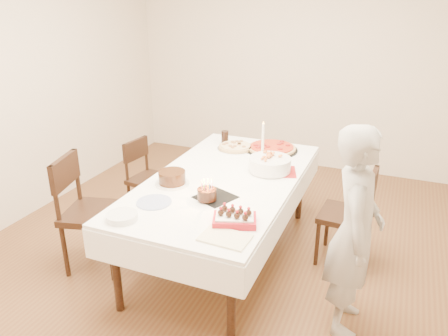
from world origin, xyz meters
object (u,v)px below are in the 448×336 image
at_px(chair_right_savory, 345,216).
at_px(pasta_bowl, 270,164).
at_px(cola_glass, 225,137).
at_px(person, 355,232).
at_px(chair_left_savory, 151,180).
at_px(dining_table, 224,218).
at_px(pizza_white, 236,147).
at_px(pizza_pepperoni, 272,148).
at_px(layer_cake, 172,178).
at_px(birthday_cake, 207,190).
at_px(strawberry_box, 235,219).
at_px(taper_candle, 263,142).
at_px(chair_left_dessert, 94,213).

relative_size(chair_right_savory, pasta_bowl, 2.43).
bearing_deg(cola_glass, person, -41.09).
xyz_separation_m(chair_left_savory, pasta_bowl, (1.27, -0.12, 0.41)).
height_order(dining_table, pizza_white, pizza_white).
relative_size(chair_left_savory, pizza_pepperoni, 1.63).
bearing_deg(dining_table, pizza_pepperoni, 78.18).
bearing_deg(pasta_bowl, layer_cake, -139.24).
bearing_deg(cola_glass, birthday_cake, -73.49).
height_order(pasta_bowl, layer_cake, pasta_bowl).
xyz_separation_m(chair_right_savory, cola_glass, (-1.28, 0.47, 0.38)).
xyz_separation_m(pasta_bowl, birthday_cake, (-0.26, -0.71, 0.02)).
relative_size(cola_glass, layer_cake, 0.48).
relative_size(chair_left_savory, strawberry_box, 2.84).
xyz_separation_m(chair_right_savory, taper_candle, (-0.77, 0.10, 0.51)).
xyz_separation_m(chair_right_savory, pizza_white, (-1.13, 0.36, 0.34)).
bearing_deg(strawberry_box, person, 16.93).
relative_size(birthday_cake, strawberry_box, 0.51).
height_order(pizza_pepperoni, birthday_cake, birthday_cake).
relative_size(pizza_white, taper_candle, 0.91).
height_order(chair_right_savory, cola_glass, cola_glass).
relative_size(pizza_white, strawberry_box, 1.25).
xyz_separation_m(taper_candle, strawberry_box, (0.17, -1.11, -0.16)).
height_order(pizza_white, strawberry_box, strawberry_box).
relative_size(dining_table, pasta_bowl, 6.01).
height_order(chair_left_dessert, pizza_pepperoni, chair_left_dessert).
bearing_deg(layer_cake, chair_right_savory, 24.96).
height_order(pasta_bowl, strawberry_box, pasta_bowl).
bearing_deg(taper_candle, birthday_cake, -99.40).
xyz_separation_m(pizza_white, birthday_cake, (0.21, -1.12, 0.06)).
height_order(chair_left_savory, pizza_white, chair_left_savory).
distance_m(chair_left_dessert, pizza_pepperoni, 1.74).
distance_m(pizza_white, pizza_pepperoni, 0.35).
bearing_deg(pasta_bowl, cola_glass, 140.48).
distance_m(dining_table, taper_candle, 0.75).
relative_size(chair_left_savory, cola_glass, 6.12).
height_order(chair_left_savory, person, person).
relative_size(chair_right_savory, cola_glass, 6.52).
relative_size(pizza_white, pasta_bowl, 1.00).
bearing_deg(birthday_cake, layer_cake, 156.88).
bearing_deg(person, layer_cake, 77.61).
distance_m(chair_left_savory, person, 2.26).
bearing_deg(chair_right_savory, pizza_pepperoni, 153.41).
height_order(chair_right_savory, pasta_bowl, pasta_bowl).
bearing_deg(pizza_white, cola_glass, 145.19).
distance_m(pizza_pepperoni, birthday_cake, 1.23).
height_order(taper_candle, birthday_cake, taper_candle).
bearing_deg(chair_right_savory, chair_left_savory, -178.38).
bearing_deg(chair_left_dessert, pizza_pepperoni, -144.16).
bearing_deg(chair_left_savory, strawberry_box, 148.43).
bearing_deg(birthday_cake, cola_glass, 106.51).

